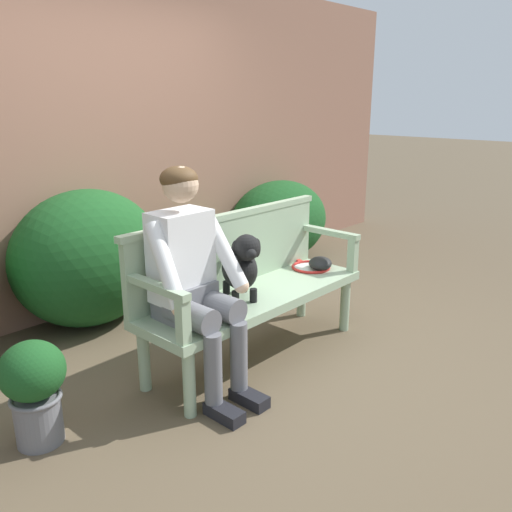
# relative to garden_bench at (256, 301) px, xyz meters

# --- Properties ---
(ground_plane) EXTENTS (40.00, 40.00, 0.00)m
(ground_plane) POSITION_rel_garden_bench_xyz_m (0.00, 0.00, -0.40)
(ground_plane) COLOR brown
(brick_garden_fence) EXTENTS (8.00, 0.30, 2.71)m
(brick_garden_fence) POSITION_rel_garden_bench_xyz_m (0.00, 1.74, 0.96)
(brick_garden_fence) COLOR #936651
(brick_garden_fence) RESTS_ON ground
(hedge_bush_mid_right) EXTENTS (0.87, 0.59, 0.64)m
(hedge_bush_mid_right) POSITION_rel_garden_bench_xyz_m (0.75, 1.38, -0.08)
(hedge_bush_mid_right) COLOR #286B2D
(hedge_bush_mid_right) RESTS_ON ground
(hedge_bush_far_left) EXTENTS (1.20, 0.85, 0.85)m
(hedge_bush_far_left) POSITION_rel_garden_bench_xyz_m (1.81, 1.32, 0.03)
(hedge_bush_far_left) COLOR #194C1E
(hedge_bush_far_left) RESTS_ON ground
(hedge_bush_mid_left) EXTENTS (1.17, 0.93, 1.04)m
(hedge_bush_mid_left) POSITION_rel_garden_bench_xyz_m (-0.43, 1.32, 0.12)
(hedge_bush_mid_left) COLOR #194C1E
(hedge_bush_mid_left) RESTS_ON ground
(garden_bench) EXTENTS (1.68, 0.53, 0.46)m
(garden_bench) POSITION_rel_garden_bench_xyz_m (0.00, 0.00, 0.00)
(garden_bench) COLOR #9EB793
(garden_bench) RESTS_ON ground
(bench_backrest) EXTENTS (1.72, 0.06, 0.50)m
(bench_backrest) POSITION_rel_garden_bench_xyz_m (0.00, 0.23, 0.31)
(bench_backrest) COLOR #9EB793
(bench_backrest) RESTS_ON garden_bench
(bench_armrest_left_end) EXTENTS (0.06, 0.53, 0.28)m
(bench_armrest_left_end) POSITION_rel_garden_bench_xyz_m (-0.80, -0.09, 0.26)
(bench_armrest_left_end) COLOR #9EB793
(bench_armrest_left_end) RESTS_ON garden_bench
(bench_armrest_right_end) EXTENTS (0.06, 0.53, 0.28)m
(bench_armrest_right_end) POSITION_rel_garden_bench_xyz_m (0.80, -0.09, 0.26)
(bench_armrest_right_end) COLOR #9EB793
(bench_armrest_right_end) RESTS_ON garden_bench
(person_seated) EXTENTS (0.56, 0.66, 1.33)m
(person_seated) POSITION_rel_garden_bench_xyz_m (-0.56, -0.02, 0.33)
(person_seated) COLOR black
(person_seated) RESTS_ON ground
(dog_on_bench) EXTENTS (0.34, 0.44, 0.45)m
(dog_on_bench) POSITION_rel_garden_bench_xyz_m (-0.16, -0.02, 0.28)
(dog_on_bench) COLOR black
(dog_on_bench) RESTS_ON garden_bench
(tennis_racket) EXTENTS (0.37, 0.58, 0.03)m
(tennis_racket) POSITION_rel_garden_bench_xyz_m (0.66, 0.07, 0.07)
(tennis_racket) COLOR red
(tennis_racket) RESTS_ON garden_bench
(baseball_glove) EXTENTS (0.28, 0.26, 0.09)m
(baseball_glove) POSITION_rel_garden_bench_xyz_m (0.68, -0.02, 0.10)
(baseball_glove) COLOR black
(baseball_glove) RESTS_ON garden_bench
(potted_plant) EXTENTS (0.32, 0.32, 0.55)m
(potted_plant) POSITION_rel_garden_bench_xyz_m (-1.42, 0.18, -0.08)
(potted_plant) COLOR slate
(potted_plant) RESTS_ON ground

